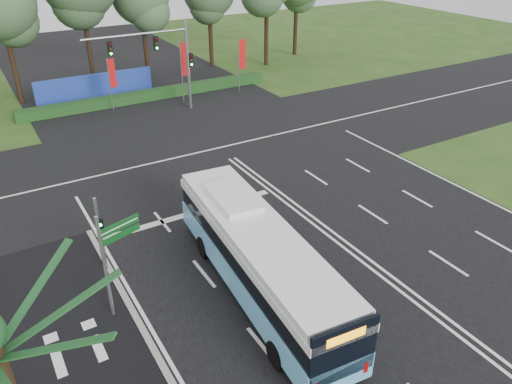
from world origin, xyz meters
The scene contains 14 objects.
ground centered at (0.00, 0.00, 0.00)m, with size 120.00×120.00×0.00m, color #254818.
road_main centered at (0.00, 0.00, 0.02)m, with size 20.00×120.00×0.04m, color black.
road_cross centered at (0.00, 12.00, 0.03)m, with size 120.00×14.00×0.05m, color black.
bike_path centered at (-12.50, -3.00, 0.03)m, with size 5.00×18.00×0.06m, color black.
kerb_strip centered at (-10.10, -3.00, 0.06)m, with size 0.25×18.00×0.12m, color gray.
city_bus centered at (-5.14, -2.27, 1.73)m, with size 3.54×12.17×3.44m.
pedestrian_signal centered at (-10.20, 2.46, 2.03)m, with size 0.34×0.43×3.71m.
street_sign centered at (-10.45, -0.38, 2.84)m, with size 1.71×0.62×4.58m.
banner_flag_left centered at (-3.44, 23.27, 2.81)m, with size 0.63×0.18×4.30m.
banner_flag_mid centered at (2.43, 22.28, 3.31)m, with size 0.72×0.30×5.12m.
banner_flag_right centered at (7.93, 22.42, 3.09)m, with size 0.70×0.07×4.75m.
traffic_light_gantry centered at (0.21, 20.50, 4.66)m, with size 8.41×0.28×7.00m.
hedge centered at (0.00, 24.50, 0.40)m, with size 22.00×1.20×0.80m, color #173D16.
blue_hoarding centered at (-4.00, 27.00, 1.10)m, with size 10.00×0.30×2.20m, color #1C369B.
Camera 1 is at (-13.62, -16.29, 13.80)m, focal length 35.00 mm.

